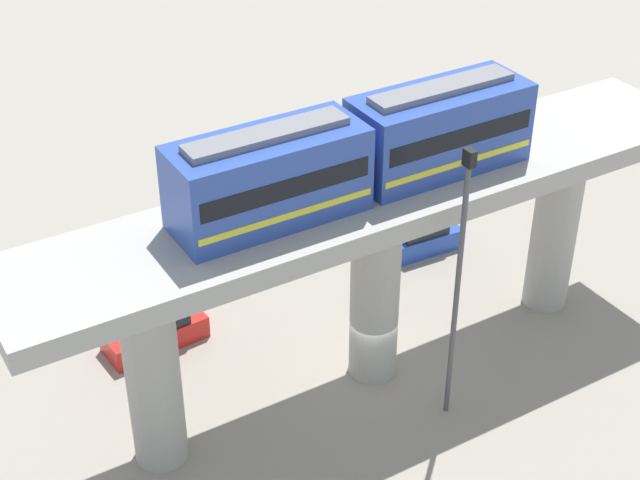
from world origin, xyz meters
The scene contains 6 objects.
ground_plane centered at (0.00, 0.00, 0.00)m, with size 120.00×120.00×0.00m, color gray.
viaduct centered at (0.00, 0.00, 6.38)m, with size 5.20×28.00×8.59m.
train centered at (0.00, -0.94, 10.12)m, with size 2.64×13.55×3.24m.
parked_car_blue centered at (-6.23, 6.66, 0.74)m, with size 2.01×4.29×1.76m.
parked_car_red centered at (-6.03, -6.77, 0.74)m, with size 2.11×4.32×1.76m.
signal_post centered at (3.40, 1.14, 6.12)m, with size 0.44×0.28×11.19m.
Camera 1 is at (24.82, -17.29, 25.78)m, focal length 54.92 mm.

